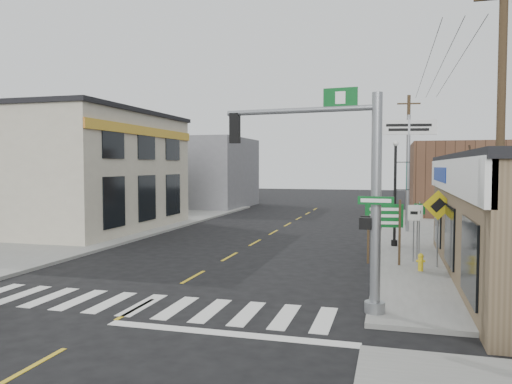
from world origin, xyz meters
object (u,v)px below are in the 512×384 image
(guide_sign, at_px, (384,222))
(utility_pole_near, at_px, (501,134))
(fire_hydrant, at_px, (421,261))
(lamp_post, at_px, (396,185))
(dance_center_sign, at_px, (408,143))
(bare_tree, at_px, (498,157))
(utility_pole_far, at_px, (408,159))
(traffic_signal_pole, at_px, (349,178))

(guide_sign, distance_m, utility_pole_near, 5.80)
(fire_hydrant, xyz_separation_m, lamp_post, (-0.82, 5.48, 2.48))
(lamp_post, distance_m, utility_pole_near, 9.04)
(fire_hydrant, bearing_deg, lamp_post, 98.52)
(fire_hydrant, relative_size, dance_center_sign, 0.10)
(lamp_post, height_order, bare_tree, bare_tree)
(utility_pole_near, bearing_deg, guide_sign, 129.95)
(lamp_post, xyz_separation_m, utility_pole_far, (0.74, 8.86, 1.33))
(fire_hydrant, xyz_separation_m, utility_pole_near, (1.91, -2.95, 4.25))
(fire_hydrant, relative_size, lamp_post, 0.13)
(guide_sign, bearing_deg, bare_tree, -53.12)
(utility_pole_near, relative_size, utility_pole_far, 1.10)
(traffic_signal_pole, xyz_separation_m, guide_sign, (0.77, 6.43, -1.78))
(traffic_signal_pole, distance_m, utility_pole_far, 20.03)
(bare_tree, height_order, utility_pole_near, utility_pole_near)
(guide_sign, height_order, bare_tree, bare_tree)
(dance_center_sign, distance_m, utility_pole_near, 14.15)
(lamp_post, bearing_deg, fire_hydrant, -69.01)
(guide_sign, relative_size, lamp_post, 0.51)
(utility_pole_near, bearing_deg, utility_pole_far, 96.49)
(traffic_signal_pole, relative_size, lamp_post, 1.17)
(lamp_post, height_order, dance_center_sign, dance_center_sign)
(lamp_post, xyz_separation_m, utility_pole_near, (2.74, -8.43, 1.77))
(fire_hydrant, height_order, utility_pole_near, utility_pole_near)
(dance_center_sign, xyz_separation_m, utility_pole_far, (0.08, 3.30, -0.81))
(bare_tree, bearing_deg, traffic_signal_pole, -141.33)
(utility_pole_near, bearing_deg, fire_hydrant, 122.90)
(traffic_signal_pole, relative_size, utility_pole_near, 0.63)
(fire_hydrant, bearing_deg, bare_tree, -49.67)
(traffic_signal_pole, bearing_deg, utility_pole_far, 90.37)
(traffic_signal_pole, bearing_deg, utility_pole_near, 39.47)
(dance_center_sign, bearing_deg, traffic_signal_pole, -106.72)
(fire_hydrant, bearing_deg, guide_sign, 146.28)
(bare_tree, bearing_deg, utility_pole_near, -96.39)
(guide_sign, bearing_deg, fire_hydrant, -42.50)
(traffic_signal_pole, distance_m, lamp_post, 11.14)
(guide_sign, relative_size, utility_pole_near, 0.27)
(dance_center_sign, distance_m, bare_tree, 13.59)
(lamp_post, relative_size, dance_center_sign, 0.74)
(traffic_signal_pole, bearing_deg, fire_hydrant, 75.74)
(fire_hydrant, relative_size, utility_pole_far, 0.08)
(traffic_signal_pole, bearing_deg, dance_center_sign, 89.53)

